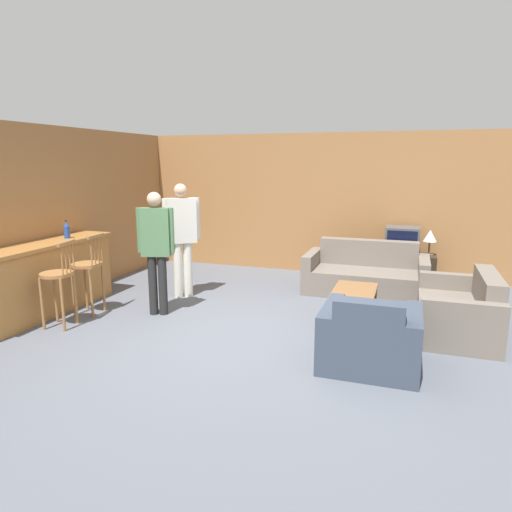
% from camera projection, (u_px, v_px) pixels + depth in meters
% --- Properties ---
extents(ground_plane, '(24.00, 24.00, 0.00)m').
position_uv_depth(ground_plane, '(240.00, 340.00, 5.42)').
color(ground_plane, '#565B66').
extents(wall_back, '(9.40, 0.08, 2.60)m').
position_uv_depth(wall_back, '(309.00, 204.00, 8.62)').
color(wall_back, '#9E6B3D').
rests_on(wall_back, ground_plane).
extents(wall_left, '(0.08, 8.73, 2.60)m').
position_uv_depth(wall_left, '(85.00, 210.00, 7.45)').
color(wall_left, '#9E6B3D').
rests_on(wall_left, ground_plane).
extents(bar_counter, '(0.55, 2.48, 0.99)m').
position_uv_depth(bar_counter, '(40.00, 280.00, 6.21)').
color(bar_counter, '#A87038').
rests_on(bar_counter, ground_plane).
extents(bar_chair_near, '(0.46, 0.46, 1.12)m').
position_uv_depth(bar_chair_near, '(58.00, 281.00, 5.74)').
color(bar_chair_near, '#996638').
rests_on(bar_chair_near, ground_plane).
extents(bar_chair_mid, '(0.43, 0.43, 1.12)m').
position_uv_depth(bar_chair_mid, '(88.00, 271.00, 6.26)').
color(bar_chair_mid, '#996638').
rests_on(bar_chair_mid, ground_plane).
extents(couch_far, '(1.90, 0.95, 0.81)m').
position_uv_depth(couch_far, '(366.00, 275.00, 7.36)').
color(couch_far, '#70665B').
rests_on(couch_far, ground_plane).
extents(armchair_near, '(0.98, 0.91, 0.79)m').
position_uv_depth(armchair_near, '(370.00, 340.00, 4.66)').
color(armchair_near, '#384251').
rests_on(armchair_near, ground_plane).
extents(loveseat_right, '(0.88, 1.46, 0.78)m').
position_uv_depth(loveseat_right, '(461.00, 312.00, 5.56)').
color(loveseat_right, '#70665B').
rests_on(loveseat_right, ground_plane).
extents(coffee_table, '(0.54, 1.05, 0.44)m').
position_uv_depth(coffee_table, '(354.00, 296.00, 5.90)').
color(coffee_table, brown).
rests_on(coffee_table, ground_plane).
extents(tv_unit, '(1.15, 0.45, 0.52)m').
position_uv_depth(tv_unit, '(400.00, 268.00, 7.93)').
color(tv_unit, '#2D2319').
rests_on(tv_unit, ground_plane).
extents(tv, '(0.56, 0.48, 0.47)m').
position_uv_depth(tv, '(402.00, 240.00, 7.83)').
color(tv, '#4C4C4C').
rests_on(tv, tv_unit).
extents(bottle, '(0.08, 0.08, 0.26)m').
position_uv_depth(bottle, '(67.00, 230.00, 6.58)').
color(bottle, '#234293').
rests_on(bottle, bar_counter).
extents(table_lamp, '(0.22, 0.22, 0.44)m').
position_uv_depth(table_lamp, '(430.00, 237.00, 7.67)').
color(table_lamp, brown).
rests_on(table_lamp, tv_unit).
extents(person_by_window, '(0.47, 0.41, 1.76)m').
position_uv_depth(person_by_window, '(182.00, 234.00, 6.97)').
color(person_by_window, silver).
rests_on(person_by_window, ground_plane).
extents(person_by_counter, '(0.48, 0.26, 1.69)m').
position_uv_depth(person_by_counter, '(156.00, 246.00, 6.15)').
color(person_by_counter, black).
rests_on(person_by_counter, ground_plane).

